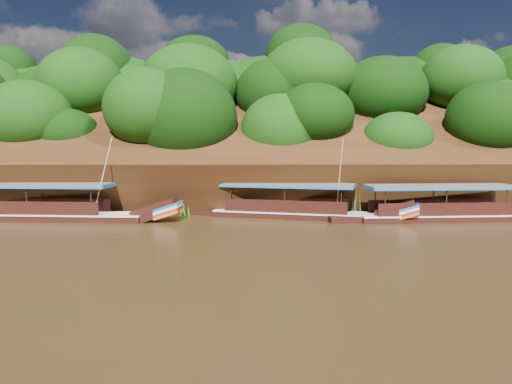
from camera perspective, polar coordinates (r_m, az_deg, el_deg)
The scene contains 6 objects.
ground at distance 26.51m, azimuth 1.10°, elevation -5.62°, with size 160.00×160.00×0.00m, color black.
riverbank at distance 48.84m, azimuth -0.23°, elevation 1.64°, with size 120.00×30.06×19.40m.
boat_0 at distance 36.32m, azimuth 22.42°, elevation -2.17°, with size 14.97×3.00×5.99m.
boat_1 at distance 34.74m, azimuth 5.92°, elevation -2.12°, with size 13.90×5.98×5.97m.
boat_2 at distance 36.31m, azimuth -21.65°, elevation -2.12°, with size 16.03×3.77×6.06m.
reeds at distance 35.73m, azimuth -3.87°, elevation -1.29°, with size 49.89×2.25×2.26m.
Camera 1 is at (-1.30, -26.00, 5.04)m, focal length 35.00 mm.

